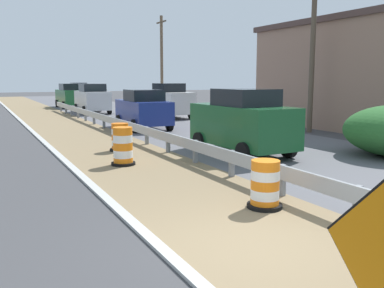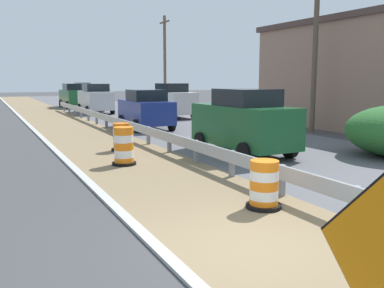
{
  "view_description": "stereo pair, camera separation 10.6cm",
  "coord_description": "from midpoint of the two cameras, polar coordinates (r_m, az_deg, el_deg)",
  "views": [
    {
      "loc": [
        -3.63,
        -5.02,
        2.55
      ],
      "look_at": [
        1.05,
        4.17,
        0.96
      ],
      "focal_mm": 39.7,
      "sensor_mm": 36.0,
      "label": 1
    },
    {
      "loc": [
        -3.53,
        -5.07,
        2.55
      ],
      "look_at": [
        1.05,
        4.17,
        0.96
      ],
      "focal_mm": 39.7,
      "sensor_mm": 36.0,
      "label": 2
    }
  ],
  "objects": [
    {
      "name": "car_lead_far_lane",
      "position": [
        39.2,
        -15.47,
        6.3
      ],
      "size": [
        2.1,
        4.6,
        2.11
      ],
      "rotation": [
        0.0,
        0.0,
        1.58
      ],
      "color": "#195128",
      "rests_on": "ground"
    },
    {
      "name": "median_dirt_strip",
      "position": [
        7.03,
        12.7,
        -12.68
      ],
      "size": [
        3.61,
        120.0,
        0.01
      ],
      "primitive_type": "cube",
      "color": "#7F6B4C",
      "rests_on": "ground"
    },
    {
      "name": "car_lead_near_lane",
      "position": [
        21.79,
        -6.12,
        4.66
      ],
      "size": [
        2.12,
        4.15,
        2.0
      ],
      "rotation": [
        0.0,
        0.0,
        1.54
      ],
      "color": "navy",
      "rests_on": "ground"
    },
    {
      "name": "car_mid_far_lane",
      "position": [
        53.45,
        -14.4,
        6.89
      ],
      "size": [
        2.16,
        4.13,
        2.05
      ],
      "rotation": [
        0.0,
        0.0,
        -1.6
      ],
      "color": "navy",
      "rests_on": "ground"
    },
    {
      "name": "car_trailing_far_lane",
      "position": [
        14.48,
        7.17,
        2.98
      ],
      "size": [
        2.09,
        4.2,
        2.21
      ],
      "rotation": [
        0.0,
        0.0,
        1.6
      ],
      "color": "#195128",
      "rests_on": "ground"
    },
    {
      "name": "utility_pole_mid",
      "position": [
        35.57,
        -3.58,
        11.03
      ],
      "size": [
        0.24,
        1.8,
        7.58
      ],
      "color": "brown",
      "rests_on": "ground"
    },
    {
      "name": "ground_plane",
      "position": [
        6.69,
        8.55,
        -13.73
      ],
      "size": [
        160.0,
        160.0,
        0.0
      ],
      "primitive_type": "plane",
      "color": "#3D3D3F"
    },
    {
      "name": "car_trailing_near_lane",
      "position": [
        28.0,
        -2.52,
        5.85
      ],
      "size": [
        2.05,
        4.08,
        2.24
      ],
      "rotation": [
        0.0,
        0.0,
        -1.54
      ],
      "color": "silver",
      "rests_on": "ground"
    },
    {
      "name": "traffic_barrel_nearest",
      "position": [
        8.55,
        10.0,
        -5.7
      ],
      "size": [
        0.71,
        0.71,
        0.96
      ],
      "color": "orange",
      "rests_on": "ground"
    },
    {
      "name": "car_distant_a",
      "position": [
        47.12,
        -12.64,
        6.71
      ],
      "size": [
        1.98,
        4.8,
        2.0
      ],
      "rotation": [
        0.0,
        0.0,
        -1.56
      ],
      "color": "silver",
      "rests_on": "ground"
    },
    {
      "name": "roadside_shop_near",
      "position": [
        24.39,
        22.83,
        8.67
      ],
      "size": [
        6.66,
        11.19,
        5.55
      ],
      "color": "#93705B",
      "rests_on": "ground"
    },
    {
      "name": "curb_near_edge",
      "position": [
        6.1,
        -1.94,
        -15.92
      ],
      "size": [
        0.2,
        120.0,
        0.11
      ],
      "primitive_type": "cube",
      "color": "#ADADA8",
      "rests_on": "ground"
    },
    {
      "name": "car_distant_b",
      "position": [
        32.39,
        -12.76,
        5.99
      ],
      "size": [
        2.08,
        4.56,
        2.17
      ],
      "rotation": [
        0.0,
        0.0,
        1.55
      ],
      "color": "silver",
      "rests_on": "ground"
    },
    {
      "name": "traffic_barrel_mid",
      "position": [
        15.29,
        -9.25,
        0.75
      ],
      "size": [
        0.74,
        0.74,
        0.98
      ],
      "color": "orange",
      "rests_on": "ground"
    },
    {
      "name": "traffic_barrel_close",
      "position": [
        12.76,
        -8.91,
        -0.5
      ],
      "size": [
        0.72,
        0.72,
        1.13
      ],
      "color": "orange",
      "rests_on": "ground"
    },
    {
      "name": "utility_pole_near",
      "position": [
        20.99,
        16.4,
        13.23
      ],
      "size": [
        0.24,
        1.8,
        8.29
      ],
      "color": "brown",
      "rests_on": "ground"
    },
    {
      "name": "guardrail_median",
      "position": [
        9.44,
        12.0,
        -3.85
      ],
      "size": [
        0.18,
        55.83,
        0.71
      ],
      "color": "#999EA3",
      "rests_on": "ground"
    }
  ]
}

